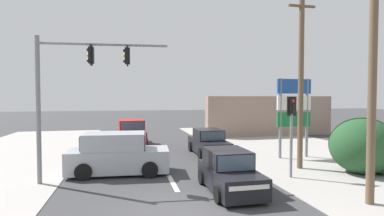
{
  "coord_description": "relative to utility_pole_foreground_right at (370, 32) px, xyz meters",
  "views": [
    {
      "loc": [
        -1.87,
        -9.06,
        3.54
      ],
      "look_at": [
        1.03,
        4.0,
        3.05
      ],
      "focal_mm": 28.0,
      "sensor_mm": 36.0,
      "label": 1
    }
  ],
  "objects": [
    {
      "name": "suv_oncoming_near",
      "position": [
        -7.33,
        14.1,
        -4.74
      ],
      "size": [
        2.25,
        4.63,
        1.9
      ],
      "color": "maroon",
      "rests_on": "ground"
    },
    {
      "name": "shopping_plaza_sign",
      "position": [
        1.8,
        7.36,
        -2.64
      ],
      "size": [
        2.1,
        0.16,
        4.6
      ],
      "color": "slate",
      "rests_on": "ground"
    },
    {
      "name": "lane_dash_far",
      "position": [
        -5.82,
        8.84,
        -5.62
      ],
      "size": [
        0.2,
        2.4,
        0.01
      ],
      "primitive_type": "cube",
      "color": "silver",
      "rests_on": "ground"
    },
    {
      "name": "pedestal_signal_right_kerb",
      "position": [
        -0.66,
        3.49,
        -3.21
      ],
      "size": [
        0.44,
        0.29,
        3.56
      ],
      "color": "slate",
      "rests_on": "ground"
    },
    {
      "name": "ground_plane",
      "position": [
        -5.82,
        0.84,
        -5.62
      ],
      "size": [
        140.0,
        140.0,
        0.0
      ],
      "primitive_type": "plane",
      "color": "#3A3A3D"
    },
    {
      "name": "roadside_bush",
      "position": [
        3.12,
        3.39,
        -4.4
      ],
      "size": [
        3.16,
        2.71,
        2.61
      ],
      "color": "#234C28",
      "rests_on": "ground"
    },
    {
      "name": "shopfront_wall_far",
      "position": [
        5.18,
        16.84,
        -3.82
      ],
      "size": [
        12.0,
        1.0,
        3.6
      ],
      "primitive_type": "cube",
      "color": "gray",
      "rests_on": "ground"
    },
    {
      "name": "suv_oncoming_mid",
      "position": [
        -8.06,
        5.85,
        -4.74
      ],
      "size": [
        4.66,
        2.32,
        1.9
      ],
      "color": "#A3A8AD",
      "rests_on": "ground"
    },
    {
      "name": "hatchback_kerbside_parked",
      "position": [
        -3.91,
        2.38,
        -4.92
      ],
      "size": [
        1.79,
        3.64,
        1.53
      ],
      "color": "black",
      "rests_on": "ground"
    },
    {
      "name": "kerb_right_verge",
      "position": [
        3.18,
        2.84,
        -5.61
      ],
      "size": [
        10.0,
        44.0,
        0.02
      ],
      "primitive_type": "cube",
      "color": "#A39E99",
      "rests_on": "ground"
    },
    {
      "name": "utility_pole_midground_right",
      "position": [
        0.68,
        4.92,
        -0.87
      ],
      "size": [
        1.8,
        0.26,
        9.04
      ],
      "color": "brown",
      "rests_on": "ground"
    },
    {
      "name": "sedan_receding_far",
      "position": [
        -2.73,
        9.41,
        -4.92
      ],
      "size": [
        1.9,
        4.25,
        1.56
      ],
      "color": "black",
      "rests_on": "ground"
    },
    {
      "name": "utility_pole_foreground_right",
      "position": [
        0.0,
        0.0,
        0.0
      ],
      "size": [
        3.78,
        0.43,
        10.51
      ],
      "color": "brown",
      "rests_on": "ground"
    },
    {
      "name": "lane_dash_mid",
      "position": [
        -5.82,
        3.84,
        -5.62
      ],
      "size": [
        0.2,
        2.4,
        0.01
      ],
      "primitive_type": "cube",
      "color": "silver",
      "rests_on": "ground"
    },
    {
      "name": "traffic_signal_mast",
      "position": [
        -9.84,
        4.77,
        -1.48
      ],
      "size": [
        5.28,
        0.58,
        6.0
      ],
      "color": "slate",
      "rests_on": "ground"
    }
  ]
}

